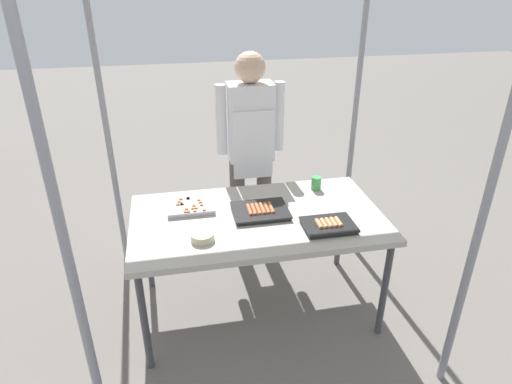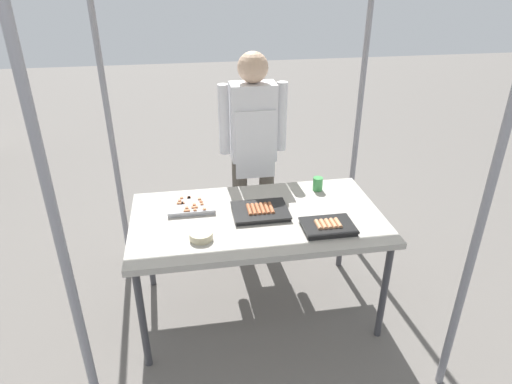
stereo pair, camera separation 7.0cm
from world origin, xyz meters
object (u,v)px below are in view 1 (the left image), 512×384
object	(u,v)px
stall_table	(258,223)
tray_pork_links	(329,225)
tray_grilled_sausages	(260,211)
drink_cup_near_edge	(316,183)
condiment_bowl	(202,237)
tray_meat_skewers	(191,207)
vendor_woman	(251,141)

from	to	relation	value
stall_table	tray_pork_links	size ratio (longest dim) A/B	5.11
tray_grilled_sausages	drink_cup_near_edge	bearing A→B (deg)	29.99
condiment_bowl	stall_table	bearing A→B (deg)	29.08
stall_table	drink_cup_near_edge	world-z (taller)	drink_cup_near_edge
tray_meat_skewers	tray_pork_links	xyz separation A→B (m)	(0.81, -0.40, 0.00)
condiment_bowl	vendor_woman	size ratio (longest dim) A/B	0.08
condiment_bowl	vendor_woman	distance (m)	1.10
condiment_bowl	tray_pork_links	bearing A→B (deg)	-1.20
stall_table	tray_grilled_sausages	distance (m)	0.08
tray_grilled_sausages	condiment_bowl	distance (m)	0.46
tray_meat_skewers	vendor_woman	world-z (taller)	vendor_woman
drink_cup_near_edge	vendor_woman	bearing A→B (deg)	129.77
tray_grilled_sausages	tray_meat_skewers	xyz separation A→B (m)	(-0.44, 0.15, -0.00)
stall_table	drink_cup_near_edge	bearing A→B (deg)	31.59
tray_pork_links	drink_cup_near_edge	distance (m)	0.53
condiment_bowl	tray_grilled_sausages	bearing A→B (deg)	31.14
condiment_bowl	tray_meat_skewers	bearing A→B (deg)	96.52
stall_table	condiment_bowl	world-z (taller)	condiment_bowl
tray_pork_links	vendor_woman	world-z (taller)	vendor_woman
stall_table	tray_meat_skewers	distance (m)	0.45
tray_grilled_sausages	tray_meat_skewers	bearing A→B (deg)	161.60
tray_pork_links	condiment_bowl	world-z (taller)	tray_pork_links
tray_meat_skewers	drink_cup_near_edge	distance (m)	0.91
drink_cup_near_edge	condiment_bowl	bearing A→B (deg)	-149.48
tray_meat_skewers	drink_cup_near_edge	bearing A→B (deg)	7.66
stall_table	tray_grilled_sausages	xyz separation A→B (m)	(0.02, 0.03, 0.07)
stall_table	tray_meat_skewers	bearing A→B (deg)	156.64
stall_table	tray_meat_skewers	xyz separation A→B (m)	(-0.41, 0.18, 0.07)
tray_meat_skewers	condiment_bowl	bearing A→B (deg)	-83.48
tray_pork_links	condiment_bowl	bearing A→B (deg)	178.80
tray_meat_skewers	drink_cup_near_edge	world-z (taller)	drink_cup_near_edge
vendor_woman	stall_table	bearing A→B (deg)	82.68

